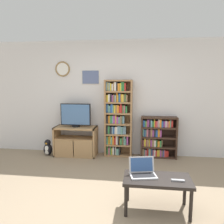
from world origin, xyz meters
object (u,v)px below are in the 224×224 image
laptop (143,171)px  remote_near_laptop (178,180)px  television (76,115)px  bookshelf_tall (117,118)px  penguin_figurine (48,148)px  coffee_table (157,182)px  tv_stand (76,141)px  bookshelf_short (157,137)px

laptop → remote_near_laptop: laptop is taller
television → bookshelf_tall: size_ratio=0.40×
television → laptop: bearing=-52.2°
television → penguin_figurine: television is taller
coffee_table → penguin_figurine: size_ratio=2.36×
tv_stand → laptop: laptop is taller
television → bookshelf_short: bearing=3.5°
bookshelf_short → penguin_figurine: bearing=-175.2°
bookshelf_short → laptop: bearing=-99.2°
bookshelf_short → penguin_figurine: 2.49m
television → penguin_figurine: (-0.65, -0.10, -0.76)m
tv_stand → penguin_figurine: (-0.64, -0.08, -0.17)m
bookshelf_short → remote_near_laptop: size_ratio=5.70×
tv_stand → television: (0.01, 0.02, 0.60)m
television → laptop: size_ratio=1.78×
television → bookshelf_short: size_ratio=0.75×
bookshelf_tall → laptop: 2.13m
bookshelf_short → remote_near_laptop: (0.11, -2.15, 0.00)m
bookshelf_short → remote_near_laptop: bearing=-87.0°
tv_stand → laptop: bearing=-51.8°
tv_stand → laptop: (1.49, -1.90, 0.17)m
bookshelf_tall → tv_stand: bearing=-172.6°
bookshelf_tall → bookshelf_short: bearing=0.4°
bookshelf_short → laptop: bookshelf_short is taller
bookshelf_short → laptop: size_ratio=2.38×
bookshelf_short → tv_stand: bearing=-175.9°
coffee_table → remote_near_laptop: remote_near_laptop is taller
laptop → remote_near_laptop: (0.44, -0.12, -0.05)m
tv_stand → penguin_figurine: bearing=-173.0°
tv_stand → bookshelf_tall: (0.94, 0.12, 0.53)m
bookshelf_tall → coffee_table: (0.74, -2.08, -0.48)m
tv_stand → coffee_table: 2.58m
television → tv_stand: bearing=-111.6°
bookshelf_short → bookshelf_tall: bearing=-179.6°
bookshelf_short → laptop: 2.05m
bookshelf_tall → television: bearing=-173.6°
remote_near_laptop → bookshelf_short: bearing=3.9°
bookshelf_tall → penguin_figurine: bearing=-172.8°
television → remote_near_laptop: television is taller
tv_stand → bookshelf_tall: bookshelf_tall is taller
bookshelf_tall → coffee_table: 2.26m
television → remote_near_laptop: 2.84m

